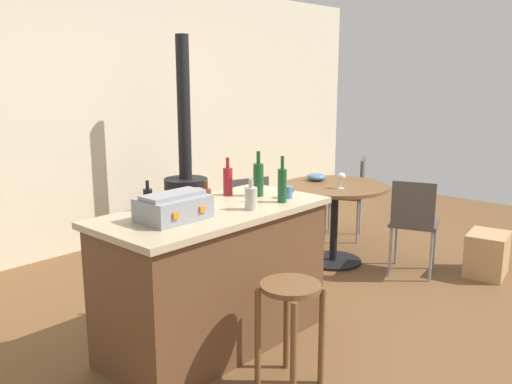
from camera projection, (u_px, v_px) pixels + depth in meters
name	position (u px, v px, depth m)	size (l,w,h in m)	color
ground_plane	(312.00, 304.00, 4.21)	(8.80, 8.80, 0.00)	brown
back_wall	(114.00, 113.00, 5.61)	(8.00, 0.10, 2.70)	beige
kitchen_island	(215.00, 277.00, 3.53)	(1.54, 0.73, 0.91)	brown
wooden_stool	(290.00, 310.00, 3.04)	(0.34, 0.34, 0.61)	brown
dining_table	(335.00, 203.00, 5.05)	(0.96, 0.96, 0.74)	black
folding_chair_near	(350.00, 191.00, 5.81)	(0.54, 0.54, 0.87)	#47423D
folding_chair_far	(257.00, 220.00, 4.75)	(0.51, 0.51, 0.85)	#47423D
folding_chair_left	(414.00, 219.00, 4.73)	(0.51, 0.51, 0.86)	#47423D
wood_stove	(186.00, 196.00, 5.56)	(0.44, 0.45, 2.12)	black
toolbox	(173.00, 207.00, 3.16)	(0.39, 0.28, 0.16)	gray
bottle_0	(228.00, 181.00, 3.80)	(0.07, 0.07, 0.26)	maroon
bottle_1	(282.00, 185.00, 3.58)	(0.06, 0.06, 0.31)	#194C23
bottle_2	(251.00, 198.00, 3.40)	(0.08, 0.08, 0.20)	#B7B2AD
bottle_3	(258.00, 179.00, 3.77)	(0.07, 0.07, 0.31)	#194C23
bottle_4	(148.00, 199.00, 3.37)	(0.06, 0.06, 0.19)	black
bottle_5	(206.00, 199.00, 3.39)	(0.06, 0.06, 0.18)	#603314
cup_0	(288.00, 192.00, 3.72)	(0.11, 0.07, 0.08)	#4C7099
cup_1	(196.00, 196.00, 3.54)	(0.12, 0.09, 0.10)	#DB6651
wine_glass	(342.00, 177.00, 4.82)	(0.07, 0.07, 0.14)	silver
serving_bowl	(316.00, 177.00, 5.20)	(0.18, 0.18, 0.07)	#4C7099
cardboard_box	(487.00, 254.00, 4.80)	(0.40, 0.32, 0.38)	tan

